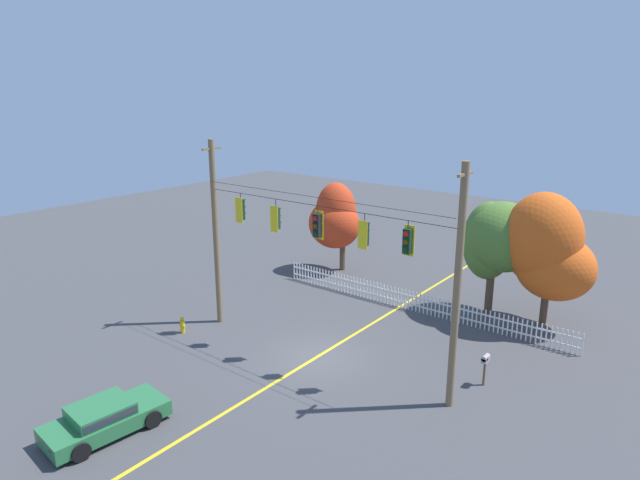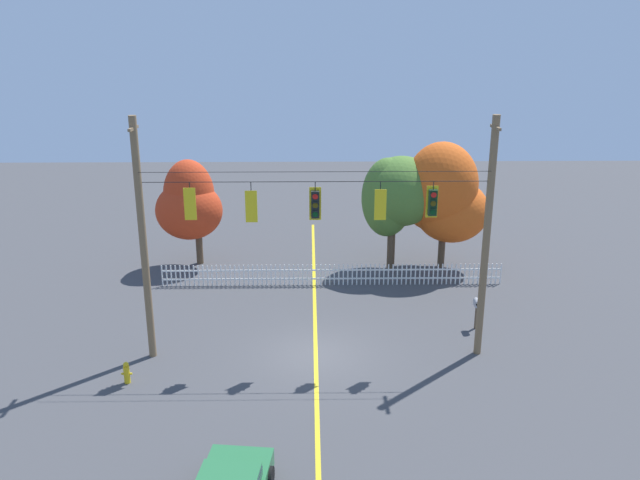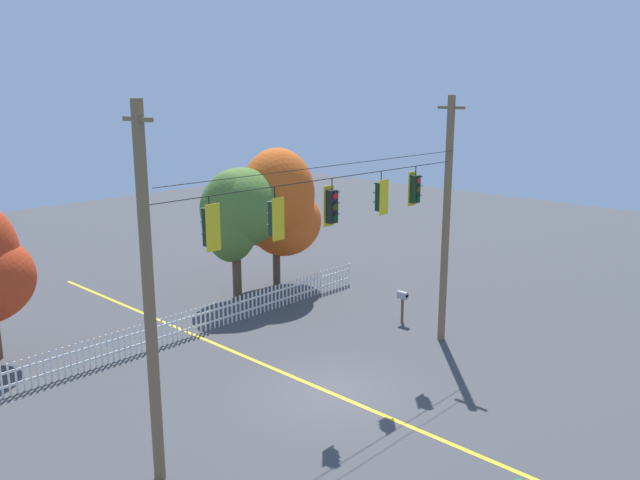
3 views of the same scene
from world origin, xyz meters
TOP-DOWN VIEW (x-y plane):
  - ground at (0.00, 0.00)m, footprint 80.00×80.00m
  - lane_centerline_stripe at (0.00, 0.00)m, footprint 0.16×36.00m
  - signal_support_span at (0.00, -0.00)m, footprint 12.99×1.10m
  - traffic_signal_northbound_primary at (-4.52, -0.01)m, footprint 0.43×0.38m
  - traffic_signal_westbound_side at (-2.32, -0.01)m, footprint 0.43×0.38m
  - traffic_signal_southbound_primary at (-0.01, 0.01)m, footprint 0.43×0.38m
  - traffic_signal_northbound_secondary at (2.35, -0.01)m, footprint 0.43×0.38m
  - traffic_signal_eastbound_side at (4.27, 0.01)m, footprint 0.43×0.38m
  - white_picket_fence at (0.89, 7.31)m, footprint 16.93×0.06m
  - autumn_maple_near_fence at (-6.55, 10.23)m, footprint 3.52×2.89m
  - autumn_maple_mid at (4.27, 9.63)m, footprint 4.01×3.49m
  - autumn_oak_far_east at (6.73, 9.62)m, footprint 4.49×3.74m
  - parked_car at (-2.39, -8.98)m, footprint 2.32×4.32m
  - fire_hydrant at (-6.80, -2.05)m, footprint 0.38×0.22m
  - roadside_mailbox at (6.82, 2.21)m, footprint 0.25×0.44m

SIDE VIEW (x-z plane):
  - ground at x=0.00m, z-range 0.00..0.00m
  - lane_centerline_stripe at x=0.00m, z-range 0.00..0.01m
  - fire_hydrant at x=-6.80m, z-range -0.01..0.82m
  - white_picket_fence at x=0.89m, z-range 0.00..1.09m
  - parked_car at x=-2.39m, z-range 0.03..1.18m
  - roadside_mailbox at x=6.82m, z-range 0.42..1.76m
  - autumn_maple_near_fence at x=-6.55m, z-range 0.54..6.34m
  - autumn_oak_far_east at x=6.73m, z-range 0.50..7.33m
  - autumn_maple_mid at x=4.27m, z-range 1.08..7.14m
  - signal_support_span at x=0.00m, z-range 0.08..9.36m
  - traffic_signal_westbound_side at x=-2.32m, z-range 5.30..6.77m
  - traffic_signal_southbound_primary at x=-0.01m, z-range 5.33..6.80m
  - traffic_signal_northbound_secondary at x=2.35m, z-range 5.37..6.78m
  - traffic_signal_eastbound_side at x=4.27m, z-range 5.42..6.81m
  - traffic_signal_northbound_primary at x=-4.52m, z-range 5.45..6.82m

